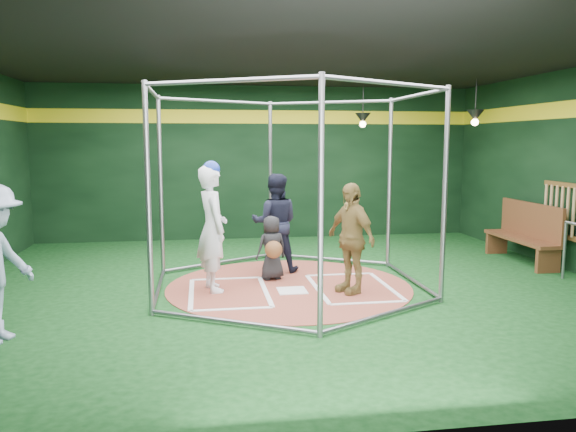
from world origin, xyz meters
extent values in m
cube|color=black|center=(0.00, 0.00, -0.01)|extent=(10.00, 9.00, 0.02)
cube|color=black|center=(0.00, 0.00, 3.50)|extent=(10.00, 9.00, 0.02)
cube|color=black|center=(0.00, 4.50, 1.75)|extent=(10.00, 0.10, 3.50)
cube|color=black|center=(0.00, -4.50, 1.75)|extent=(10.00, 0.10, 3.50)
cube|color=yellow|center=(0.00, 4.47, 2.80)|extent=(10.00, 0.01, 0.30)
cylinder|color=#984837|center=(0.00, 0.00, 0.01)|extent=(3.80, 3.80, 0.01)
cube|color=white|center=(0.00, -0.30, 0.02)|extent=(0.43, 0.43, 0.01)
cube|color=white|center=(-0.95, 0.60, 0.02)|extent=(1.10, 0.07, 0.01)
cube|color=white|center=(-0.95, -1.10, 0.02)|extent=(1.10, 0.07, 0.01)
cube|color=white|center=(-1.50, -0.25, 0.02)|extent=(0.07, 1.70, 0.01)
cube|color=white|center=(-0.40, -0.25, 0.02)|extent=(0.07, 1.70, 0.01)
cube|color=white|center=(0.95, 0.60, 0.02)|extent=(1.10, 0.07, 0.01)
cube|color=white|center=(0.95, -1.10, 0.02)|extent=(1.10, 0.07, 0.01)
cube|color=white|center=(0.40, -0.25, 0.02)|extent=(0.07, 1.70, 0.01)
cube|color=white|center=(1.50, -0.25, 0.02)|extent=(0.07, 1.70, 0.01)
cylinder|color=gray|center=(1.99, 1.15, 1.50)|extent=(0.07, 0.07, 3.00)
cylinder|color=gray|center=(0.00, 2.30, 1.50)|extent=(0.07, 0.07, 3.00)
cylinder|color=gray|center=(-1.99, 1.15, 1.50)|extent=(0.07, 0.07, 3.00)
cylinder|color=gray|center=(-1.99, -1.15, 1.50)|extent=(0.07, 0.07, 3.00)
cylinder|color=gray|center=(0.00, -2.30, 1.50)|extent=(0.07, 0.07, 3.00)
cylinder|color=gray|center=(1.99, -1.15, 1.50)|extent=(0.07, 0.07, 3.00)
cylinder|color=gray|center=(1.00, 1.72, 2.95)|extent=(2.02, 1.20, 0.06)
cylinder|color=gray|center=(1.00, 1.72, 0.05)|extent=(2.02, 1.20, 0.06)
cylinder|color=gray|center=(-1.00, 1.72, 2.95)|extent=(2.02, 1.20, 0.06)
cylinder|color=gray|center=(-1.00, 1.72, 0.05)|extent=(2.02, 1.20, 0.06)
cylinder|color=gray|center=(-1.99, 0.00, 2.95)|extent=(0.06, 2.30, 0.06)
cylinder|color=gray|center=(-1.99, 0.00, 0.05)|extent=(0.06, 2.30, 0.06)
cylinder|color=gray|center=(-1.00, -1.73, 2.95)|extent=(2.02, 1.20, 0.06)
cylinder|color=gray|center=(-1.00, -1.73, 0.05)|extent=(2.02, 1.20, 0.06)
cylinder|color=gray|center=(1.00, -1.73, 2.95)|extent=(2.02, 1.20, 0.06)
cylinder|color=gray|center=(1.00, -1.73, 0.05)|extent=(2.02, 1.20, 0.06)
cylinder|color=gray|center=(1.99, 0.00, 2.95)|extent=(0.06, 2.30, 0.06)
cylinder|color=gray|center=(1.99, 0.00, 0.05)|extent=(0.06, 2.30, 0.06)
cube|color=brown|center=(4.94, 0.40, 1.50)|extent=(0.05, 1.25, 0.08)
cube|color=brown|center=(4.94, 0.40, 0.60)|extent=(0.05, 1.25, 0.08)
cylinder|color=tan|center=(4.92, 0.16, 1.05)|extent=(0.06, 0.06, 0.85)
cylinder|color=tan|center=(4.92, 0.32, 1.05)|extent=(0.06, 0.06, 0.85)
cylinder|color=tan|center=(4.92, 0.48, 1.05)|extent=(0.06, 0.06, 0.85)
cylinder|color=tan|center=(4.92, 0.64, 1.05)|extent=(0.06, 0.06, 0.85)
cylinder|color=tan|center=(4.92, 0.79, 1.05)|extent=(0.06, 0.06, 0.85)
cylinder|color=tan|center=(4.92, 0.95, 1.05)|extent=(0.06, 0.06, 0.85)
cone|color=black|center=(2.20, 3.60, 2.75)|extent=(0.34, 0.34, 0.22)
sphere|color=#FFD899|center=(2.20, 3.60, 2.62)|extent=(0.14, 0.14, 0.14)
cylinder|color=black|center=(2.20, 3.60, 3.10)|extent=(0.02, 0.02, 0.70)
cone|color=black|center=(4.00, 2.00, 2.75)|extent=(0.34, 0.34, 0.22)
sphere|color=#FFD899|center=(4.00, 2.00, 2.62)|extent=(0.14, 0.14, 0.14)
cylinder|color=black|center=(4.00, 2.00, 3.10)|extent=(0.02, 0.02, 0.70)
imported|color=silver|center=(-1.17, -0.06, 0.95)|extent=(0.61, 0.78, 1.89)
sphere|color=#162F9A|center=(-1.17, -0.06, 1.84)|extent=(0.26, 0.26, 0.26)
imported|color=#AC904A|center=(0.85, -0.48, 0.83)|extent=(0.78, 1.04, 1.64)
imported|color=black|center=(-0.21, 0.48, 0.53)|extent=(0.59, 0.48, 1.05)
sphere|color=brown|center=(-0.21, 0.23, 0.55)|extent=(0.28, 0.28, 0.28)
imported|color=black|center=(-0.08, 1.05, 0.86)|extent=(0.92, 0.77, 1.69)
cube|color=brown|center=(4.55, 1.09, 0.45)|extent=(0.45, 1.92, 0.06)
cube|color=brown|center=(4.73, 1.09, 0.80)|extent=(0.06, 1.92, 0.64)
cube|color=brown|center=(4.55, 0.23, 0.21)|extent=(0.43, 0.09, 0.43)
cube|color=brown|center=(4.55, 1.94, 0.21)|extent=(0.43, 0.09, 0.43)
cylinder|color=gray|center=(4.55, -0.18, 0.48)|extent=(0.05, 0.05, 0.97)
camera|label=1|loc=(-1.33, -8.42, 2.25)|focal=35.00mm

